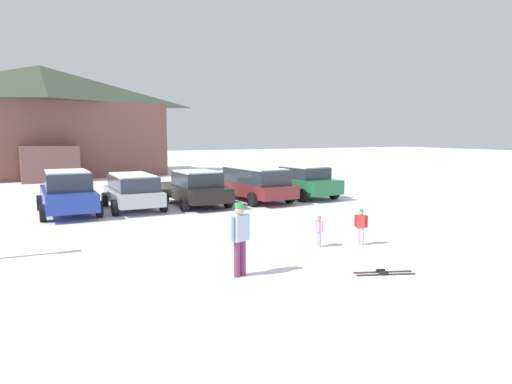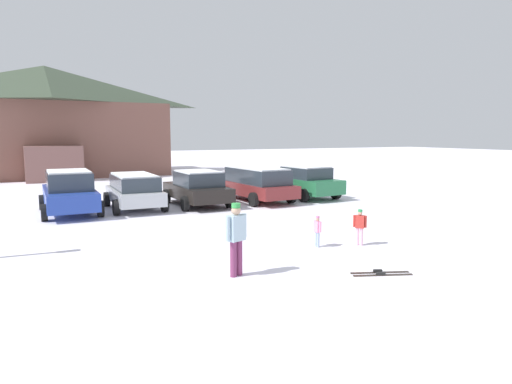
{
  "view_description": "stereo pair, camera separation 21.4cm",
  "coord_description": "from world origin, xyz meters",
  "px_view_note": "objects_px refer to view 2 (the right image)",
  "views": [
    {
      "loc": [
        -6.38,
        -5.94,
        3.2
      ],
      "look_at": [
        0.97,
        8.34,
        1.15
      ],
      "focal_mm": 32.0,
      "sensor_mm": 36.0,
      "label": 1
    },
    {
      "loc": [
        -6.19,
        -6.03,
        3.2
      ],
      "look_at": [
        0.97,
        8.34,
        1.15
      ],
      "focal_mm": 32.0,
      "sensor_mm": 36.0,
      "label": 2
    }
  ],
  "objects_px": {
    "parked_black_sedan": "(197,188)",
    "parked_green_coupe": "(304,181)",
    "parked_blue_hatchback": "(69,192)",
    "skier_child_in_red_jacket": "(360,225)",
    "pair_of_skis": "(381,273)",
    "ski_lodge": "(47,120)",
    "parked_silver_wagon": "(134,190)",
    "skier_child_in_pink_snowsuit": "(317,230)",
    "parked_maroon_van": "(257,183)",
    "skier_adult_in_blue_parka": "(236,235)"
  },
  "relations": [
    {
      "from": "parked_silver_wagon",
      "to": "parked_green_coupe",
      "type": "height_order",
      "value": "parked_green_coupe"
    },
    {
      "from": "parked_silver_wagon",
      "to": "parked_green_coupe",
      "type": "xyz_separation_m",
      "value": [
        8.44,
        -0.17,
        -0.01
      ]
    },
    {
      "from": "parked_silver_wagon",
      "to": "parked_maroon_van",
      "type": "distance_m",
      "value": 5.75
    },
    {
      "from": "parked_black_sedan",
      "to": "parked_maroon_van",
      "type": "xyz_separation_m",
      "value": [
        3.0,
        0.04,
        0.08
      ]
    },
    {
      "from": "parked_silver_wagon",
      "to": "skier_child_in_red_jacket",
      "type": "xyz_separation_m",
      "value": [
        4.46,
        -9.39,
        -0.24
      ]
    },
    {
      "from": "parked_blue_hatchback",
      "to": "skier_child_in_red_jacket",
      "type": "relative_size",
      "value": 4.42
    },
    {
      "from": "parked_maroon_van",
      "to": "parked_green_coupe",
      "type": "height_order",
      "value": "parked_maroon_van"
    },
    {
      "from": "skier_child_in_red_jacket",
      "to": "parked_black_sedan",
      "type": "bearing_deg",
      "value": 100.61
    },
    {
      "from": "parked_blue_hatchback",
      "to": "parked_silver_wagon",
      "type": "xyz_separation_m",
      "value": [
        2.57,
        -0.07,
        -0.05
      ]
    },
    {
      "from": "parked_silver_wagon",
      "to": "skier_child_in_pink_snowsuit",
      "type": "height_order",
      "value": "parked_silver_wagon"
    },
    {
      "from": "parked_silver_wagon",
      "to": "skier_child_in_pink_snowsuit",
      "type": "bearing_deg",
      "value": -70.09
    },
    {
      "from": "skier_adult_in_blue_parka",
      "to": "pair_of_skis",
      "type": "distance_m",
      "value": 3.44
    },
    {
      "from": "parked_green_coupe",
      "to": "parked_maroon_van",
      "type": "bearing_deg",
      "value": -179.95
    },
    {
      "from": "parked_blue_hatchback",
      "to": "skier_child_in_red_jacket",
      "type": "height_order",
      "value": "parked_blue_hatchback"
    },
    {
      "from": "parked_silver_wagon",
      "to": "parked_green_coupe",
      "type": "relative_size",
      "value": 0.92
    },
    {
      "from": "parked_black_sedan",
      "to": "parked_green_coupe",
      "type": "height_order",
      "value": "parked_green_coupe"
    },
    {
      "from": "ski_lodge",
      "to": "skier_adult_in_blue_parka",
      "type": "relative_size",
      "value": 10.57
    },
    {
      "from": "parked_black_sedan",
      "to": "pair_of_skis",
      "type": "bearing_deg",
      "value": -88.08
    },
    {
      "from": "parked_black_sedan",
      "to": "parked_green_coupe",
      "type": "bearing_deg",
      "value": 0.42
    },
    {
      "from": "parked_black_sedan",
      "to": "skier_adult_in_blue_parka",
      "type": "distance_m",
      "value": 10.53
    },
    {
      "from": "parked_green_coupe",
      "to": "parked_silver_wagon",
      "type": "bearing_deg",
      "value": 178.81
    },
    {
      "from": "parked_maroon_van",
      "to": "parked_green_coupe",
      "type": "xyz_separation_m",
      "value": [
        2.69,
        0.0,
        -0.06
      ]
    },
    {
      "from": "parked_silver_wagon",
      "to": "parked_black_sedan",
      "type": "relative_size",
      "value": 0.95
    },
    {
      "from": "parked_maroon_van",
      "to": "skier_adult_in_blue_parka",
      "type": "relative_size",
      "value": 2.94
    },
    {
      "from": "parked_green_coupe",
      "to": "pair_of_skis",
      "type": "relative_size",
      "value": 3.18
    },
    {
      "from": "skier_child_in_red_jacket",
      "to": "skier_child_in_pink_snowsuit",
      "type": "bearing_deg",
      "value": 162.35
    },
    {
      "from": "parked_maroon_van",
      "to": "pair_of_skis",
      "type": "relative_size",
      "value": 3.52
    },
    {
      "from": "parked_green_coupe",
      "to": "skier_child_in_red_jacket",
      "type": "xyz_separation_m",
      "value": [
        -3.98,
        -9.22,
        -0.23
      ]
    },
    {
      "from": "ski_lodge",
      "to": "parked_green_coupe",
      "type": "distance_m",
      "value": 22.96
    },
    {
      "from": "parked_silver_wagon",
      "to": "parked_blue_hatchback",
      "type": "bearing_deg",
      "value": 178.43
    },
    {
      "from": "ski_lodge",
      "to": "skier_child_in_red_jacket",
      "type": "distance_m",
      "value": 30.13
    },
    {
      "from": "parked_blue_hatchback",
      "to": "skier_child_in_pink_snowsuit",
      "type": "distance_m",
      "value": 10.8
    },
    {
      "from": "parked_black_sedan",
      "to": "skier_adult_in_blue_parka",
      "type": "xyz_separation_m",
      "value": [
        -2.63,
        -10.2,
        0.14
      ]
    },
    {
      "from": "skier_child_in_pink_snowsuit",
      "to": "skier_child_in_red_jacket",
      "type": "distance_m",
      "value": 1.26
    },
    {
      "from": "ski_lodge",
      "to": "skier_child_in_pink_snowsuit",
      "type": "xyz_separation_m",
      "value": [
        5.82,
        -28.69,
        -3.76
      ]
    },
    {
      "from": "parked_maroon_van",
      "to": "pair_of_skis",
      "type": "xyz_separation_m",
      "value": [
        -2.61,
        -11.61,
        -0.86
      ]
    },
    {
      "from": "skier_adult_in_blue_parka",
      "to": "ski_lodge",
      "type": "bearing_deg",
      "value": 95.08
    },
    {
      "from": "ski_lodge",
      "to": "skier_child_in_pink_snowsuit",
      "type": "bearing_deg",
      "value": -78.53
    },
    {
      "from": "ski_lodge",
      "to": "parked_silver_wagon",
      "type": "relative_size",
      "value": 4.3
    },
    {
      "from": "ski_lodge",
      "to": "parked_silver_wagon",
      "type": "xyz_separation_m",
      "value": [
        2.56,
        -19.68,
        -3.43
      ]
    },
    {
      "from": "ski_lodge",
      "to": "skier_adult_in_blue_parka",
      "type": "bearing_deg",
      "value": -84.92
    },
    {
      "from": "parked_maroon_van",
      "to": "skier_adult_in_blue_parka",
      "type": "xyz_separation_m",
      "value": [
        -5.63,
        -10.24,
        0.06
      ]
    },
    {
      "from": "pair_of_skis",
      "to": "ski_lodge",
      "type": "bearing_deg",
      "value": 100.25
    },
    {
      "from": "parked_silver_wagon",
      "to": "pair_of_skis",
      "type": "height_order",
      "value": "parked_silver_wagon"
    },
    {
      "from": "parked_silver_wagon",
      "to": "parked_maroon_van",
      "type": "height_order",
      "value": "parked_maroon_van"
    },
    {
      "from": "ski_lodge",
      "to": "pair_of_skis",
      "type": "xyz_separation_m",
      "value": [
        5.69,
        -31.47,
        -4.24
      ]
    },
    {
      "from": "parked_green_coupe",
      "to": "pair_of_skis",
      "type": "bearing_deg",
      "value": -114.55
    },
    {
      "from": "skier_child_in_pink_snowsuit",
      "to": "pair_of_skis",
      "type": "xyz_separation_m",
      "value": [
        -0.13,
        -2.78,
        -0.48
      ]
    },
    {
      "from": "parked_blue_hatchback",
      "to": "parked_silver_wagon",
      "type": "height_order",
      "value": "parked_blue_hatchback"
    },
    {
      "from": "skier_child_in_pink_snowsuit",
      "to": "pair_of_skis",
      "type": "bearing_deg",
      "value": -92.69
    }
  ]
}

